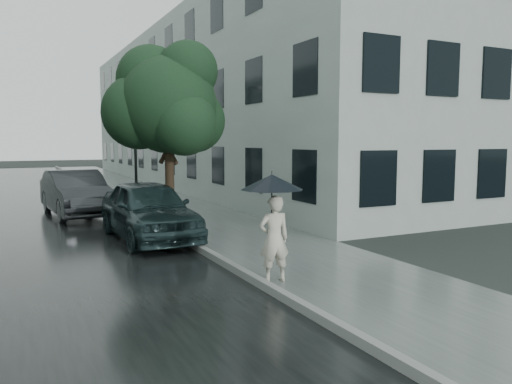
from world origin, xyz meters
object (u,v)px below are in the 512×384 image
car_near (149,210)px  car_far (76,193)px  pedestrian (274,239)px  street_tree (167,103)px  lamp_post (132,132)px

car_near → car_far: bearing=101.6°
pedestrian → street_tree: bearing=-81.1°
pedestrian → car_near: size_ratio=0.35×
street_tree → car_far: bearing=115.5°
pedestrian → lamp_post: bearing=-85.1°
street_tree → car_near: (-0.82, -0.90, -2.85)m
street_tree → pedestrian: bearing=-87.6°
street_tree → car_near: 3.10m
lamp_post → pedestrian: bearing=-111.5°
pedestrian → car_near: pedestrian is taller
pedestrian → lamp_post: lamp_post is taller
lamp_post → car_near: 8.67m
street_tree → car_far: (-2.05, 4.30, -2.86)m
street_tree → car_near: street_tree is taller
car_near → pedestrian: bearing=-79.7°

